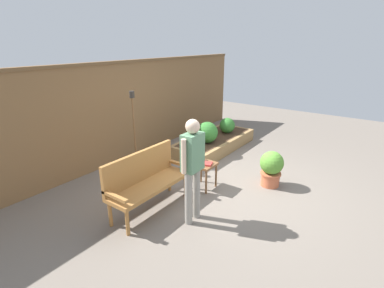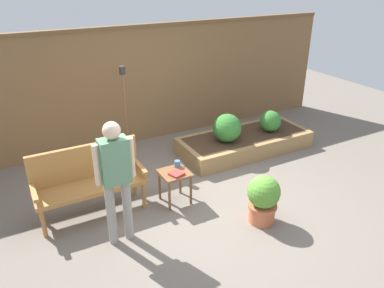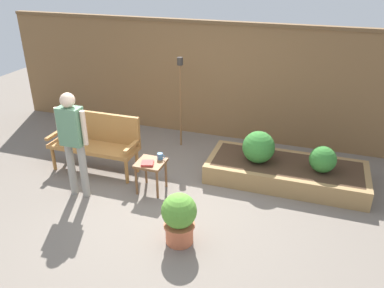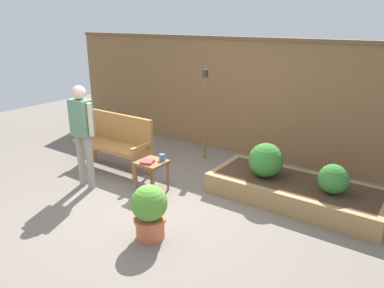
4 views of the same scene
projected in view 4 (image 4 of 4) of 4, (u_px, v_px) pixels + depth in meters
name	position (u px, v px, depth m)	size (l,w,h in m)	color
ground_plane	(153.00, 205.00, 5.14)	(14.00, 14.00, 0.00)	#70665B
fence_back	(244.00, 97.00, 6.81)	(8.40, 0.14, 2.16)	brown
garden_bench	(115.00, 138.00, 6.26)	(1.44, 0.48, 0.94)	#A87038
side_table	(152.00, 167.00, 5.43)	(0.40, 0.40, 0.48)	brown
cup_on_table	(162.00, 157.00, 5.43)	(0.12, 0.08, 0.10)	teal
book_on_table	(147.00, 162.00, 5.35)	(0.17, 0.17, 0.03)	#B2332D
potted_boxwood	(149.00, 210.00, 4.27)	(0.43, 0.43, 0.67)	#C66642
raised_planter_bed	(295.00, 191.00, 5.21)	(2.40, 1.00, 0.30)	#997547
shrub_near_bench	(266.00, 160.00, 5.27)	(0.49, 0.49, 0.49)	brown
shrub_far_corner	(333.00, 179.00, 4.77)	(0.39, 0.39, 0.39)	brown
tiki_torch	(205.00, 99.00, 6.51)	(0.10, 0.10, 1.63)	brown
person_by_bench	(82.00, 128.00, 5.44)	(0.47, 0.20, 1.56)	gray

